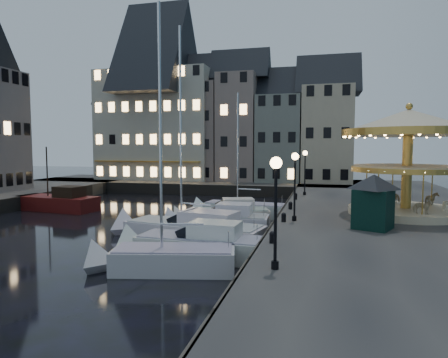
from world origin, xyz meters
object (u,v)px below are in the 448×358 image
(motorboat_b, at_px, (193,245))
(red_fishing_boat, at_px, (58,203))
(bollard_d, at_px, (296,196))
(motorboat_f, at_px, (239,210))
(motorboat_c, at_px, (188,230))
(motorboat_a, at_px, (162,260))
(streetlamp_b, at_px, (295,177))
(bollard_b, at_px, (284,217))
(streetlamp_a, at_px, (276,196))
(bollard_c, at_px, (290,205))
(streetlamp_c, at_px, (305,166))
(motorboat_d, at_px, (218,222))
(motorboat_e, at_px, (223,216))
(bollard_a, at_px, (272,237))
(carousel, at_px, (408,142))
(ticket_kiosk, at_px, (374,192))

(motorboat_b, relative_size, red_fishing_boat, 0.97)
(bollard_d, xyz_separation_m, motorboat_f, (-4.58, -1.97, -1.07))
(motorboat_c, relative_size, red_fishing_boat, 1.63)
(motorboat_a, distance_m, motorboat_f, 15.56)
(streetlamp_b, relative_size, bollard_b, 7.32)
(streetlamp_a, bearing_deg, bollard_d, 91.72)
(bollard_b, relative_size, motorboat_a, 0.05)
(streetlamp_a, bearing_deg, bollard_c, 92.37)
(motorboat_f, distance_m, red_fishing_boat, 16.74)
(bollard_d, bearing_deg, motorboat_b, -106.28)
(streetlamp_c, bearing_deg, motorboat_c, -113.39)
(motorboat_b, relative_size, motorboat_d, 1.09)
(streetlamp_c, bearing_deg, motorboat_d, -114.71)
(bollard_c, height_order, red_fishing_boat, red_fishing_boat)
(streetlamp_a, relative_size, bollard_c, 7.32)
(motorboat_f, bearing_deg, motorboat_e, -96.46)
(bollard_a, xyz_separation_m, carousel, (7.67, 10.00, 4.57))
(bollard_c, relative_size, motorboat_f, 0.05)
(bollard_a, bearing_deg, streetlamp_a, -81.47)
(bollard_d, bearing_deg, motorboat_e, -131.26)
(bollard_b, bearing_deg, motorboat_a, -125.26)
(streetlamp_a, bearing_deg, streetlamp_b, 90.00)
(streetlamp_a, bearing_deg, bollard_b, 93.61)
(bollard_b, height_order, carousel, carousel)
(streetlamp_b, xyz_separation_m, bollard_c, (-0.60, 4.50, -2.41))
(streetlamp_a, height_order, motorboat_a, motorboat_a)
(red_fishing_boat, bearing_deg, bollard_c, -6.63)
(motorboat_c, bearing_deg, motorboat_f, 82.49)
(bollard_c, bearing_deg, carousel, -3.71)
(streetlamp_a, xyz_separation_m, motorboat_f, (-5.18, 18.03, -3.49))
(motorboat_a, distance_m, motorboat_d, 9.41)
(motorboat_d, distance_m, ticket_kiosk, 10.61)
(motorboat_f, bearing_deg, ticket_kiosk, -44.48)
(motorboat_d, relative_size, motorboat_f, 0.68)
(motorboat_b, bearing_deg, bollard_d, 73.72)
(carousel, bearing_deg, red_fishing_boat, 174.14)
(bollard_d, relative_size, motorboat_b, 0.07)
(streetlamp_b, height_order, red_fishing_boat, red_fishing_boat)
(motorboat_a, relative_size, carousel, 1.32)
(motorboat_a, relative_size, motorboat_e, 1.58)
(bollard_d, bearing_deg, motorboat_d, -120.31)
(motorboat_d, relative_size, motorboat_e, 1.02)
(bollard_c, height_order, motorboat_c, motorboat_c)
(streetlamp_c, xyz_separation_m, bollard_a, (-0.60, -19.50, -2.41))
(bollard_c, distance_m, carousel, 8.94)
(bollard_d, distance_m, red_fishing_boat, 21.52)
(red_fishing_boat, distance_m, ticket_kiosk, 27.70)
(motorboat_d, distance_m, motorboat_e, 2.43)
(bollard_d, bearing_deg, bollard_c, -90.00)
(streetlamp_b, height_order, bollard_b, streetlamp_b)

